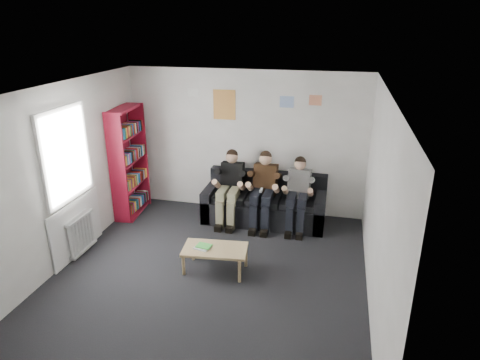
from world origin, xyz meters
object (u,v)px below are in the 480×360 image
(bookshelf, at_px, (129,162))
(person_right, at_px, (298,194))
(person_middle, at_px, (263,190))
(sofa, at_px, (265,204))
(coffee_table, at_px, (215,251))
(person_left, at_px, (230,188))

(bookshelf, xyz_separation_m, person_right, (3.15, 0.07, -0.38))
(person_middle, bearing_deg, person_right, 3.84)
(sofa, bearing_deg, bookshelf, -173.90)
(sofa, relative_size, coffee_table, 2.36)
(coffee_table, bearing_deg, person_right, 58.48)
(sofa, distance_m, bookshelf, 2.65)
(person_left, bearing_deg, bookshelf, -178.90)
(person_middle, distance_m, person_right, 0.62)
(person_left, distance_m, person_middle, 0.62)
(sofa, distance_m, person_middle, 0.42)
(person_left, xyz_separation_m, person_right, (1.23, 0.00, -0.02))
(person_left, bearing_deg, person_middle, -1.08)
(person_left, bearing_deg, person_right, -0.85)
(sofa, relative_size, bookshelf, 1.07)
(bookshelf, xyz_separation_m, coffee_table, (2.12, -1.61, -0.70))
(bookshelf, height_order, coffee_table, bookshelf)
(sofa, relative_size, person_left, 1.66)
(bookshelf, bearing_deg, coffee_table, -42.77)
(person_left, relative_size, person_middle, 0.99)
(coffee_table, bearing_deg, sofa, 77.58)
(person_left, height_order, person_middle, person_middle)
(coffee_table, relative_size, person_right, 0.73)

